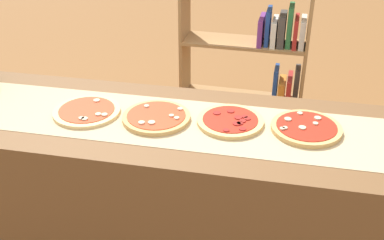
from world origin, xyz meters
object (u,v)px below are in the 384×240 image
(pizza_mushroom_1, at_px, (156,117))
(pizza_pepperoni_2, at_px, (230,121))
(pizza_mushroom_3, at_px, (306,128))
(pizza_mushroom_0, at_px, (87,112))
(bookshelf, at_px, (261,52))

(pizza_mushroom_1, xyz_separation_m, pizza_pepperoni_2, (0.32, 0.03, -0.00))
(pizza_mushroom_1, distance_m, pizza_mushroom_3, 0.64)
(pizza_mushroom_0, relative_size, bookshelf, 0.18)
(bookshelf, bearing_deg, pizza_mushroom_0, -119.18)
(pizza_mushroom_0, bearing_deg, pizza_pepperoni_2, 3.85)
(pizza_mushroom_1, bearing_deg, pizza_mushroom_0, -178.19)
(pizza_mushroom_0, bearing_deg, bookshelf, 60.82)
(pizza_mushroom_0, xyz_separation_m, pizza_pepperoni_2, (0.64, 0.04, 0.00))
(pizza_mushroom_0, distance_m, pizza_mushroom_3, 0.96)
(pizza_mushroom_1, bearing_deg, pizza_pepperoni_2, 5.88)
(pizza_mushroom_1, bearing_deg, pizza_mushroom_3, 3.29)
(pizza_mushroom_0, xyz_separation_m, pizza_mushroom_3, (0.96, 0.05, 0.00))
(pizza_mushroom_0, xyz_separation_m, bookshelf, (0.69, 1.24, -0.14))
(pizza_mushroom_0, height_order, bookshelf, bookshelf)
(pizza_mushroom_3, xyz_separation_m, bookshelf, (-0.27, 1.19, -0.15))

